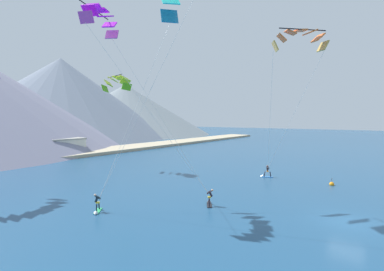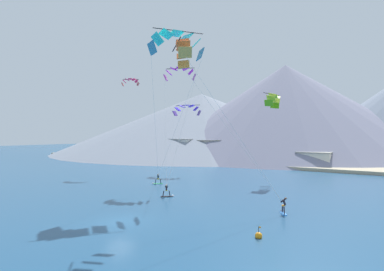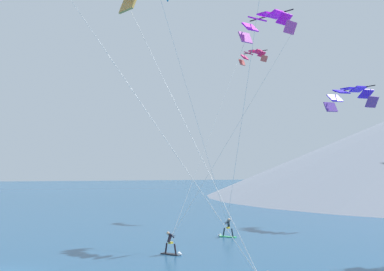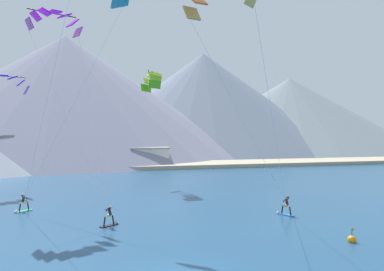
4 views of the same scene
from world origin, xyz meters
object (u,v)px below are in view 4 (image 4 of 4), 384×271
at_px(kitesurfer_mid_center, 21,207).
at_px(race_marker_buoy, 352,240).
at_px(parafoil_kite_near_lead, 55,21).
at_px(parafoil_kite_distant_low_drift, 152,80).
at_px(parafoil_kite_distant_mid_solo, 3,82).
at_px(kitesurfer_near_trail, 284,209).
at_px(kitesurfer_near_lead, 111,219).

height_order(kitesurfer_mid_center, race_marker_buoy, kitesurfer_mid_center).
bearing_deg(parafoil_kite_near_lead, parafoil_kite_distant_low_drift, 48.62).
distance_m(parafoil_kite_distant_mid_solo, race_marker_buoy, 43.57).
height_order(kitesurfer_near_trail, race_marker_buoy, kitesurfer_near_trail).
height_order(parafoil_kite_distant_mid_solo, race_marker_buoy, parafoil_kite_distant_mid_solo).
relative_size(parafoil_kite_near_lead, parafoil_kite_distant_low_drift, 2.99).
xyz_separation_m(parafoil_kite_distant_low_drift, race_marker_buoy, (8.78, -30.43, -14.05)).
bearing_deg(race_marker_buoy, kitesurfer_mid_center, 146.61).
xyz_separation_m(parafoil_kite_near_lead, parafoil_kite_distant_mid_solo, (-7.65, 13.28, -4.52)).
xyz_separation_m(parafoil_kite_distant_low_drift, parafoil_kite_distant_mid_solo, (-18.93, 0.48, -0.80)).
xyz_separation_m(kitesurfer_mid_center, race_marker_buoy, (22.70, -14.96, -0.30)).
bearing_deg(parafoil_kite_distant_low_drift, parafoil_kite_near_lead, -131.38).
height_order(kitesurfer_near_trail, parafoil_kite_distant_mid_solo, parafoil_kite_distant_mid_solo).
relative_size(kitesurfer_mid_center, parafoil_kite_distant_low_drift, 0.28).
bearing_deg(kitesurfer_near_lead, kitesurfer_near_trail, 0.05).
relative_size(parafoil_kite_distant_mid_solo, race_marker_buoy, 6.14).
xyz_separation_m(kitesurfer_near_lead, race_marker_buoy, (15.08, -8.15, -0.31)).
height_order(parafoil_kite_near_lead, race_marker_buoy, parafoil_kite_near_lead).
xyz_separation_m(kitesurfer_near_lead, kitesurfer_mid_center, (-7.62, 6.81, -0.01)).
bearing_deg(parafoil_kite_near_lead, kitesurfer_mid_center, -134.71).
bearing_deg(kitesurfer_near_trail, parafoil_kite_near_lead, 154.15).
bearing_deg(race_marker_buoy, parafoil_kite_distant_mid_solo, 131.87).
relative_size(parafoil_kite_near_lead, race_marker_buoy, 17.26).
bearing_deg(kitesurfer_near_lead, parafoil_kite_near_lead, 117.70).
xyz_separation_m(parafoil_kite_near_lead, race_marker_buoy, (20.06, -17.63, -17.77)).
bearing_deg(race_marker_buoy, kitesurfer_near_trail, 93.58).
relative_size(kitesurfer_near_trail, race_marker_buoy, 1.71).
xyz_separation_m(kitesurfer_mid_center, parafoil_kite_distant_low_drift, (13.92, 15.47, 13.75)).
distance_m(kitesurfer_near_trail, parafoil_kite_distant_mid_solo, 37.73).
distance_m(kitesurfer_near_lead, kitesurfer_near_trail, 14.57).
distance_m(kitesurfer_near_trail, race_marker_buoy, 8.19).
distance_m(parafoil_kite_distant_low_drift, race_marker_buoy, 34.65).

